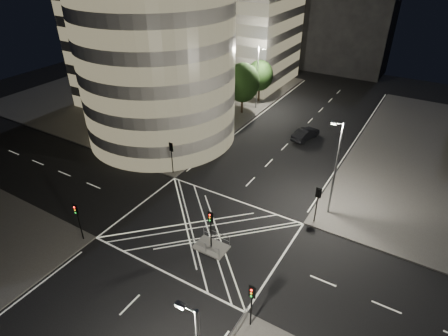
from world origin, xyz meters
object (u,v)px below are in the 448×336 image
Objects in this scene: street_lamp_right_far at (335,167)px; sedan at (305,134)px; traffic_signal_fr at (318,199)px; traffic_signal_nl at (78,215)px; central_island at (211,247)px; street_lamp_left_far at (258,76)px; traffic_signal_fl at (171,152)px; traffic_signal_island at (211,223)px; street_lamp_left_near at (192,115)px; traffic_signal_nr at (252,299)px.

street_lamp_right_far is 17.33m from sedan.
traffic_signal_fr is at bearing 126.06° from sedan.
traffic_signal_nl is at bearing -139.09° from street_lamp_right_far.
street_lamp_left_far is at bearing 109.95° from central_island.
traffic_signal_fl and traffic_signal_nl have the same top height.
street_lamp_right_far is (7.44, 10.50, 2.63)m from traffic_signal_island.
street_lamp_left_near is 2.07× the size of sedan.
traffic_signal_nl is 0.40× the size of street_lamp_left_far.
traffic_signal_fl is 13.60m from traffic_signal_nl.
street_lamp_left_near reaches higher than sedan.
traffic_signal_fl is 17.60m from traffic_signal_fr.
traffic_signal_fl is at bearing 71.21° from sedan.
street_lamp_left_near is at bearing 170.97° from street_lamp_right_far.
traffic_signal_fl is at bearing 142.46° from traffic_signal_island.
street_lamp_left_near and street_lamp_left_far have the same top height.
traffic_signal_nr is 0.40× the size of street_lamp_right_far.
traffic_signal_island is 17.89m from street_lamp_left_near.
street_lamp_right_far is at bearing 54.70° from traffic_signal_island.
traffic_signal_fr is 10.73m from traffic_signal_island.
sedan is (10.94, 11.65, -4.74)m from street_lamp_left_near.
traffic_signal_nr is (0.00, -13.60, 0.00)m from traffic_signal_fr.
traffic_signal_island reaches higher than sedan.
street_lamp_right_far is (0.64, 15.80, 2.63)m from traffic_signal_nr.
traffic_signal_nl and traffic_signal_fr have the same top height.
street_lamp_left_far is 13.50m from sedan.
traffic_signal_island is at bearing -37.54° from traffic_signal_fl.
traffic_signal_nr is at bearing -37.93° from central_island.
traffic_signal_fl is 0.83× the size of sedan.
sedan is at bearing -30.13° from street_lamp_left_far.
street_lamp_right_far reaches higher than traffic_signal_nl.
traffic_signal_fl is 1.00× the size of traffic_signal_nr.
street_lamp_right_far is (18.87, -21.00, 0.00)m from street_lamp_left_far.
traffic_signal_fr is at bearing 50.67° from central_island.
street_lamp_left_far is at bearing 109.95° from traffic_signal_island.
traffic_signal_fr is 0.83× the size of sedan.
traffic_signal_island is 0.83× the size of sedan.
street_lamp_left_near is at bearing 91.94° from traffic_signal_nl.
traffic_signal_nl is 1.00× the size of traffic_signal_nr.
traffic_signal_nl is 36.90m from street_lamp_left_far.
street_lamp_left_near is (-11.44, 13.50, 2.63)m from traffic_signal_island.
traffic_signal_island is at bearing 103.78° from sedan.
street_lamp_right_far is at bearing 131.08° from sedan.
traffic_signal_nr is 0.40× the size of street_lamp_left_near.
street_lamp_left_far is (-11.44, 31.50, 2.63)m from traffic_signal_island.
street_lamp_left_far is 28.23m from street_lamp_right_far.
traffic_signal_fl is at bearing 180.00° from traffic_signal_fr.
traffic_signal_fl and traffic_signal_island have the same top height.
central_island is 0.75× the size of traffic_signal_nr.
traffic_signal_fl is at bearing -83.03° from street_lamp_left_near.
street_lamp_right_far is at bearing 73.89° from traffic_signal_fr.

